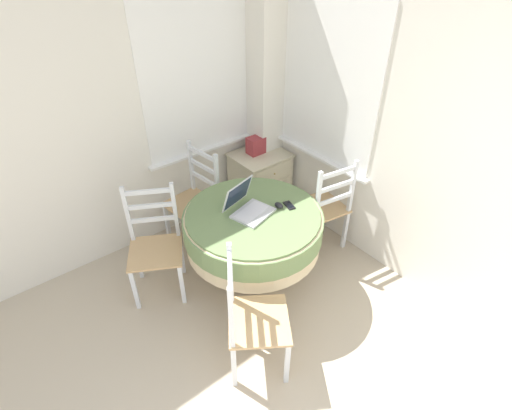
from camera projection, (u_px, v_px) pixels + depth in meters
corner_room_shell at (265, 148)px, 2.91m from camera, size 4.61×5.00×2.55m
round_dining_table at (253, 228)px, 3.25m from camera, size 1.13×1.13×0.74m
laptop at (248, 206)px, 3.15m from camera, size 0.38×0.38×0.25m
computer_mouse at (279, 205)px, 3.22m from camera, size 0.05×0.08×0.04m
cell_phone at (289, 205)px, 3.25m from camera, size 0.08×0.13×0.01m
dining_chair_near_back_window at (195, 200)px, 3.80m from camera, size 0.46×0.48×0.97m
dining_chair_near_right_window at (324, 208)px, 3.70m from camera, size 0.49×0.47×0.97m
dining_chair_camera_near at (252, 319)px, 2.68m from camera, size 0.58×0.58×0.97m
dining_chair_left_flank at (155, 246)px, 3.27m from camera, size 0.57×0.57×0.97m
corner_cabinet at (260, 181)px, 4.33m from camera, size 0.56×0.49×0.65m
storage_box at (256, 145)px, 4.11m from camera, size 0.17×0.13×0.18m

